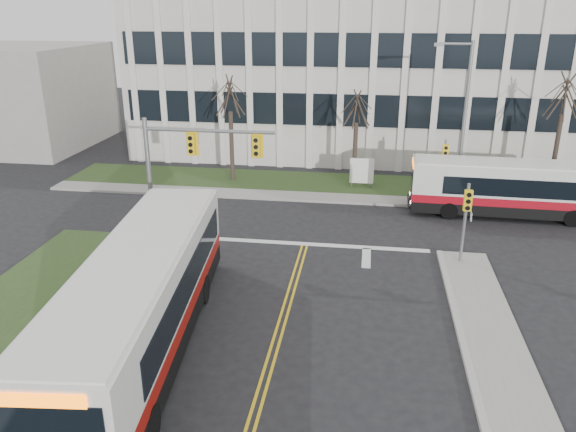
# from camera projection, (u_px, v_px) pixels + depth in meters

# --- Properties ---
(ground) EXTENTS (120.00, 120.00, 0.00)m
(ground) POSITION_uv_depth(u_px,v_px,m) (278.00, 335.00, 19.92)
(ground) COLOR black
(ground) RESTS_ON ground
(sidewalk_west) EXTENTS (1.20, 26.00, 0.14)m
(sidewalk_west) POSITION_uv_depth(u_px,v_px,m) (12.00, 408.00, 16.21)
(sidewalk_west) COLOR #9E9B93
(sidewalk_west) RESTS_ON ground
(sidewalk_cross) EXTENTS (44.00, 1.60, 0.14)m
(sidewalk_cross) POSITION_uv_depth(u_px,v_px,m) (402.00, 201.00, 33.29)
(sidewalk_cross) COLOR #9E9B93
(sidewalk_cross) RESTS_ON ground
(building_lawn) EXTENTS (44.00, 5.00, 0.12)m
(building_lawn) POSITION_uv_depth(u_px,v_px,m) (400.00, 187.00, 35.89)
(building_lawn) COLOR #2C441D
(building_lawn) RESTS_ON ground
(office_building) EXTENTS (40.00, 16.00, 12.00)m
(office_building) POSITION_uv_depth(u_px,v_px,m) (400.00, 72.00, 44.91)
(office_building) COLOR silver
(office_building) RESTS_ON ground
(building_annex) EXTENTS (12.00, 12.00, 8.00)m
(building_annex) POSITION_uv_depth(u_px,v_px,m) (17.00, 96.00, 46.12)
(building_annex) COLOR #9E9B93
(building_annex) RESTS_ON ground
(mast_arm_signal) EXTENTS (6.11, 0.38, 6.20)m
(mast_arm_signal) POSITION_uv_depth(u_px,v_px,m) (182.00, 161.00, 25.81)
(mast_arm_signal) COLOR slate
(mast_arm_signal) RESTS_ON ground
(signal_pole_near) EXTENTS (0.34, 0.39, 3.80)m
(signal_pole_near) POSITION_uv_depth(u_px,v_px,m) (466.00, 213.00, 24.45)
(signal_pole_near) COLOR slate
(signal_pole_near) RESTS_ON ground
(signal_pole_far) EXTENTS (0.34, 0.39, 3.80)m
(signal_pole_far) POSITION_uv_depth(u_px,v_px,m) (444.00, 162.00, 32.32)
(signal_pole_far) COLOR slate
(signal_pole_far) RESTS_ON ground
(streetlight) EXTENTS (2.15, 0.25, 9.20)m
(streetlight) POSITION_uv_depth(u_px,v_px,m) (462.00, 113.00, 32.00)
(streetlight) COLOR slate
(streetlight) RESTS_ON ground
(directory_sign) EXTENTS (1.50, 0.12, 2.00)m
(directory_sign) POSITION_uv_depth(u_px,v_px,m) (362.00, 171.00, 35.37)
(directory_sign) COLOR slate
(directory_sign) RESTS_ON ground
(tree_left) EXTENTS (1.80, 1.80, 7.70)m
(tree_left) POSITION_uv_depth(u_px,v_px,m) (230.00, 98.00, 35.46)
(tree_left) COLOR #42352B
(tree_left) RESTS_ON ground
(tree_mid) EXTENTS (1.80, 1.80, 6.82)m
(tree_mid) POSITION_uv_depth(u_px,v_px,m) (357.00, 110.00, 34.78)
(tree_mid) COLOR #42352B
(tree_mid) RESTS_ON ground
(tree_right) EXTENTS (1.80, 1.80, 8.25)m
(tree_right) POSITION_uv_depth(u_px,v_px,m) (565.00, 98.00, 32.61)
(tree_right) COLOR #42352B
(tree_right) RESTS_ON ground
(bus_main) EXTENTS (4.22, 13.63, 3.58)m
(bus_main) POSITION_uv_depth(u_px,v_px,m) (142.00, 304.00, 18.43)
(bus_main) COLOR silver
(bus_main) RESTS_ON ground
(bus_cross) EXTENTS (11.25, 2.78, 2.98)m
(bus_cross) POSITION_uv_depth(u_px,v_px,m) (516.00, 190.00, 30.69)
(bus_cross) COLOR silver
(bus_cross) RESTS_ON ground
(newspaper_box_blue) EXTENTS (0.60, 0.56, 0.95)m
(newspaper_box_blue) POSITION_uv_depth(u_px,v_px,m) (118.00, 286.00, 22.42)
(newspaper_box_blue) COLOR navy
(newspaper_box_blue) RESTS_ON ground
(newspaper_box_red) EXTENTS (0.51, 0.46, 0.95)m
(newspaper_box_red) POSITION_uv_depth(u_px,v_px,m) (52.00, 357.00, 17.86)
(newspaper_box_red) COLOR #AB1716
(newspaper_box_red) RESTS_ON ground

